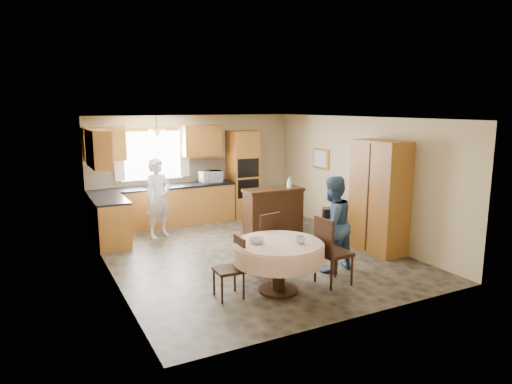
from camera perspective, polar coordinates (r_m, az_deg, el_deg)
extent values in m
cube|color=brown|center=(8.61, -0.78, -7.64)|extent=(5.00, 6.00, 0.01)
cube|color=white|center=(8.17, -0.83, 9.24)|extent=(5.00, 6.00, 0.01)
cube|color=tan|center=(11.03, -7.77, 3.01)|extent=(5.00, 0.02, 2.50)
cube|color=tan|center=(5.83, 12.49, -4.04)|extent=(5.00, 0.02, 2.50)
cube|color=tan|center=(7.54, -18.06, -0.98)|extent=(0.02, 6.00, 2.50)
cube|color=tan|center=(9.66, 12.60, 1.76)|extent=(0.02, 6.00, 2.50)
cube|color=white|center=(10.68, -12.86, 4.48)|extent=(1.40, 0.03, 1.10)
cube|color=white|center=(10.47, -16.78, 4.45)|extent=(0.22, 0.02, 1.15)
cube|color=white|center=(10.84, -8.95, 4.97)|extent=(0.22, 0.02, 1.15)
cube|color=#D08937|center=(10.64, -11.44, -1.82)|extent=(3.30, 0.60, 0.88)
cube|color=black|center=(10.55, -11.53, 0.62)|extent=(3.30, 0.64, 0.04)
cube|color=#D08937|center=(9.50, -17.79, -3.63)|extent=(0.60, 1.20, 0.88)
cube|color=black|center=(9.40, -17.94, -0.91)|extent=(0.64, 1.20, 0.04)
cube|color=tan|center=(10.78, -12.01, 2.32)|extent=(3.30, 0.02, 0.55)
cube|color=#A26D28|center=(10.30, -18.41, 5.72)|extent=(0.85, 0.33, 0.72)
cube|color=#A26D28|center=(10.86, -6.82, 6.41)|extent=(0.90, 0.33, 0.72)
cube|color=#A26D28|center=(9.24, -19.13, 5.16)|extent=(0.33, 1.20, 0.72)
cube|color=#D08937|center=(11.21, -1.67, 2.25)|extent=(0.66, 0.62, 2.12)
cube|color=black|center=(10.90, -0.95, 3.02)|extent=(0.56, 0.01, 0.45)
cube|color=black|center=(10.98, -0.95, 0.43)|extent=(0.56, 0.01, 0.45)
cone|color=beige|center=(10.18, -12.29, 7.15)|extent=(0.36, 0.36, 0.18)
cube|color=#381E0F|center=(9.83, 2.16, -2.53)|extent=(1.29, 0.56, 0.92)
cube|color=black|center=(9.99, 9.52, -3.54)|extent=(0.48, 0.42, 0.55)
cube|color=#D08937|center=(8.80, 15.13, -0.56)|extent=(0.55, 1.10, 2.09)
cylinder|color=#381E0F|center=(6.82, 2.82, -9.57)|extent=(0.20, 0.20, 0.69)
cylinder|color=#381E0F|center=(6.94, 2.80, -12.11)|extent=(0.59, 0.59, 0.04)
cylinder|color=beige|center=(6.69, 2.85, -6.46)|extent=(1.27, 1.27, 0.05)
cylinder|color=beige|center=(6.73, 2.84, -7.58)|extent=(1.33, 1.33, 0.27)
cube|color=#381E0F|center=(6.60, -3.46, -9.71)|extent=(0.39, 0.39, 0.05)
cube|color=#381E0F|center=(6.58, -2.08, -7.49)|extent=(0.05, 0.36, 0.45)
cylinder|color=#381E0F|center=(6.48, -4.19, -12.15)|extent=(0.03, 0.03, 0.39)
cylinder|color=#381E0F|center=(6.60, -1.53, -11.68)|extent=(0.03, 0.03, 0.39)
cylinder|color=#381E0F|center=(6.76, -5.31, -11.18)|extent=(0.03, 0.03, 0.39)
cylinder|color=#381E0F|center=(6.88, -2.73, -10.74)|extent=(0.03, 0.03, 0.39)
cube|color=#381E0F|center=(7.63, 0.80, -6.39)|extent=(0.51, 0.51, 0.05)
cube|color=#381E0F|center=(7.40, 1.77, -4.67)|extent=(0.42, 0.12, 0.52)
cylinder|color=#381E0F|center=(7.46, 0.20, -8.75)|extent=(0.04, 0.04, 0.45)
cylinder|color=#381E0F|center=(7.63, 2.71, -8.31)|extent=(0.04, 0.04, 0.45)
cylinder|color=#381E0F|center=(7.78, -1.08, -7.93)|extent=(0.04, 0.04, 0.45)
cylinder|color=#381E0F|center=(7.94, 1.36, -7.54)|extent=(0.04, 0.04, 0.45)
cube|color=#381E0F|center=(7.14, 9.71, -7.53)|extent=(0.48, 0.48, 0.05)
cube|color=#381E0F|center=(6.93, 8.45, -5.49)|extent=(0.06, 0.44, 0.55)
cylinder|color=#381E0F|center=(6.96, 9.31, -10.24)|extent=(0.04, 0.04, 0.47)
cylinder|color=#381E0F|center=(7.19, 11.88, -9.64)|extent=(0.04, 0.04, 0.47)
cylinder|color=#381E0F|center=(7.26, 7.44, -9.29)|extent=(0.04, 0.04, 0.47)
cylinder|color=#381E0F|center=(7.48, 9.96, -8.75)|extent=(0.04, 0.04, 0.47)
cube|color=gold|center=(10.60, 8.15, 4.14)|extent=(0.05, 0.56, 0.46)
cube|color=silver|center=(10.58, 8.02, 4.13)|extent=(0.01, 0.46, 0.36)
imported|color=silver|center=(10.83, -5.70, 1.90)|extent=(0.52, 0.36, 0.28)
imported|color=silver|center=(9.67, -12.12, -0.75)|extent=(0.70, 0.58, 1.65)
imported|color=#345173|center=(7.61, 9.49, -3.99)|extent=(0.87, 0.73, 1.60)
imported|color=#B2B2B2|center=(9.64, 1.12, 0.14)|extent=(0.24, 0.24, 0.05)
imported|color=silver|center=(9.91, 4.16, 1.06)|extent=(0.14, 0.14, 0.28)
imported|color=#B2B2B2|center=(6.62, 5.55, -5.98)|extent=(0.16, 0.16, 0.11)
imported|color=#B2B2B2|center=(6.62, 0.05, -6.11)|extent=(0.26, 0.26, 0.07)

